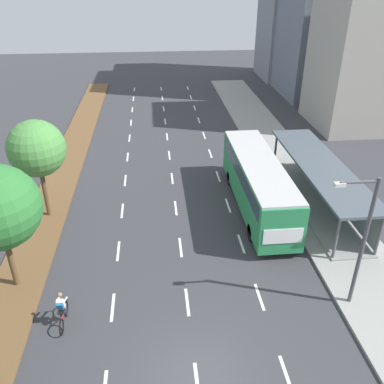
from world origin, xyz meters
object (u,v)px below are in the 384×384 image
object	(u,v)px
bus	(258,180)
streetlight	(361,236)
median_tree_third	(37,149)
bus_shelter	(323,180)
cyclist	(62,311)

from	to	relation	value
bus	streetlight	xyz separation A→B (m)	(2.17, -8.98, 1.82)
bus	median_tree_third	world-z (taller)	median_tree_third
bus_shelter	median_tree_third	bearing A→B (deg)	178.86
cyclist	median_tree_third	world-z (taller)	median_tree_third
cyclist	streetlight	size ratio (longest dim) A/B	0.28
bus	streetlight	size ratio (longest dim) A/B	1.74
bus	streetlight	bearing A→B (deg)	-76.43
bus	median_tree_third	xyz separation A→B (m)	(-13.32, 0.30, 2.57)
bus_shelter	streetlight	world-z (taller)	streetlight
bus_shelter	bus	xyz separation A→B (m)	(-4.28, 0.05, 0.20)
bus_shelter	bus	world-z (taller)	bus
bus_shelter	cyclist	world-z (taller)	bus_shelter
bus_shelter	streetlight	distance (m)	9.40
cyclist	streetlight	distance (m)	13.33
median_tree_third	cyclist	bearing A→B (deg)	-74.76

